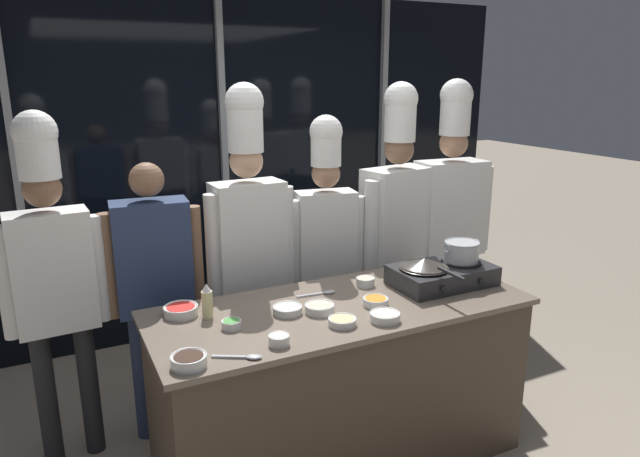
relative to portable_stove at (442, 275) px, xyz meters
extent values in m
plane|color=gray|center=(-0.66, -0.01, -0.98)|extent=(24.00, 24.00, 0.00)
cube|color=black|center=(-0.66, 1.99, 0.37)|extent=(5.20, 0.04, 2.70)
cube|color=gray|center=(-2.13, 1.95, 0.37)|extent=(0.05, 0.05, 2.70)
cube|color=gray|center=(-0.66, 1.95, 0.37)|extent=(0.05, 0.05, 2.70)
cube|color=gray|center=(0.82, 1.95, 0.37)|extent=(0.05, 0.05, 2.70)
cube|color=#4C3D2D|center=(-0.66, -0.01, -0.53)|extent=(1.93, 0.76, 0.89)
cube|color=#756656|center=(-0.66, -0.01, -0.07)|extent=(1.99, 0.80, 0.03)
cube|color=#28282B|center=(0.00, 0.00, 0.00)|extent=(0.57, 0.34, 0.11)
cylinder|color=black|center=(-0.13, 0.00, 0.06)|extent=(0.23, 0.23, 0.01)
cylinder|color=black|center=(-0.13, -0.18, 0.00)|extent=(0.03, 0.01, 0.03)
cylinder|color=black|center=(0.13, 0.00, 0.06)|extent=(0.23, 0.23, 0.01)
cylinder|color=black|center=(0.13, -0.18, 0.00)|extent=(0.03, 0.01, 0.03)
cylinder|color=#38332D|center=(-0.13, 0.00, 0.07)|extent=(0.26, 0.26, 0.01)
cone|color=#38332D|center=(-0.13, 0.00, 0.09)|extent=(0.27, 0.27, 0.05)
cylinder|color=black|center=(-0.13, -0.23, 0.10)|extent=(0.02, 0.21, 0.02)
cylinder|color=#B7BABF|center=(0.13, 0.00, 0.12)|extent=(0.19, 0.19, 0.11)
torus|color=#B7BABF|center=(0.13, 0.00, 0.17)|extent=(0.20, 0.20, 0.01)
torus|color=#B7BABF|center=(0.02, 0.00, 0.15)|extent=(0.01, 0.05, 0.05)
torus|color=#B7BABF|center=(0.24, 0.00, 0.15)|extent=(0.01, 0.05, 0.05)
cylinder|color=beige|center=(-1.32, 0.14, 0.01)|extent=(0.05, 0.05, 0.14)
cone|color=white|center=(-1.32, 0.14, 0.10)|extent=(0.05, 0.05, 0.04)
cylinder|color=white|center=(-0.56, -0.28, -0.04)|extent=(0.15, 0.15, 0.04)
torus|color=white|center=(-0.56, -0.28, -0.02)|extent=(0.15, 0.15, 0.01)
cylinder|color=silver|center=(-0.56, -0.28, -0.03)|extent=(0.12, 0.12, 0.02)
cylinder|color=white|center=(-0.50, -0.09, -0.04)|extent=(0.13, 0.13, 0.04)
torus|color=white|center=(-0.50, -0.09, -0.02)|extent=(0.14, 0.14, 0.01)
cylinder|color=orange|center=(-0.50, -0.09, -0.03)|extent=(0.11, 0.11, 0.02)
cylinder|color=white|center=(-1.52, -0.30, -0.04)|extent=(0.15, 0.15, 0.05)
torus|color=white|center=(-1.52, -0.30, -0.01)|extent=(0.15, 0.15, 0.01)
cylinder|color=#382319|center=(-1.52, -0.30, -0.02)|extent=(0.12, 0.12, 0.02)
cylinder|color=white|center=(-1.25, -0.03, -0.04)|extent=(0.09, 0.09, 0.04)
torus|color=white|center=(-1.25, -0.03, -0.02)|extent=(0.10, 0.10, 0.01)
cylinder|color=#4C9E47|center=(-1.25, -0.03, -0.03)|extent=(0.08, 0.08, 0.02)
cylinder|color=white|center=(-1.12, -0.29, -0.04)|extent=(0.09, 0.09, 0.04)
torus|color=white|center=(-1.12, -0.29, -0.01)|extent=(0.10, 0.10, 0.01)
cylinder|color=silver|center=(-1.12, -0.29, -0.02)|extent=(0.08, 0.08, 0.02)
cylinder|color=white|center=(-0.77, -0.23, -0.04)|extent=(0.14, 0.14, 0.03)
torus|color=white|center=(-0.77, -0.23, -0.03)|extent=(0.14, 0.14, 0.01)
cylinder|color=#E0C689|center=(-0.77, -0.23, -0.03)|extent=(0.11, 0.11, 0.02)
cylinder|color=white|center=(-0.95, 0.02, -0.04)|extent=(0.15, 0.15, 0.04)
torus|color=white|center=(-0.95, 0.02, -0.02)|extent=(0.15, 0.15, 0.01)
cylinder|color=silver|center=(-0.95, 0.02, -0.03)|extent=(0.12, 0.12, 0.02)
cylinder|color=white|center=(-1.43, 0.23, -0.04)|extent=(0.17, 0.17, 0.04)
torus|color=white|center=(-1.43, 0.23, -0.01)|extent=(0.17, 0.17, 0.01)
cylinder|color=red|center=(-1.43, 0.23, -0.02)|extent=(0.14, 0.14, 0.02)
cylinder|color=white|center=(-0.80, -0.04, -0.04)|extent=(0.15, 0.15, 0.04)
torus|color=white|center=(-0.80, -0.04, -0.02)|extent=(0.15, 0.15, 0.01)
cylinder|color=beige|center=(-0.80, -0.04, -0.03)|extent=(0.12, 0.12, 0.02)
cylinder|color=white|center=(-0.40, 0.18, -0.04)|extent=(0.10, 0.10, 0.04)
torus|color=white|center=(-0.40, 0.18, -0.01)|extent=(0.11, 0.11, 0.01)
cylinder|color=beige|center=(-0.40, 0.18, -0.02)|extent=(0.08, 0.08, 0.02)
cube|color=#B2B5BA|center=(-0.75, 0.17, -0.05)|extent=(0.15, 0.03, 0.01)
ellipsoid|color=#B2B5BA|center=(-0.64, 0.16, -0.05)|extent=(0.07, 0.05, 0.02)
cube|color=#B2B5BA|center=(-1.36, -0.30, -0.05)|extent=(0.13, 0.08, 0.01)
ellipsoid|color=#B2B5BA|center=(-1.26, -0.36, -0.05)|extent=(0.08, 0.07, 0.02)
cylinder|color=#232326|center=(-1.87, 0.68, -0.59)|extent=(0.10, 0.10, 0.78)
cylinder|color=#232326|center=(-2.09, 0.67, -0.59)|extent=(0.10, 0.10, 0.78)
cube|color=white|center=(-1.98, 0.67, 0.12)|extent=(0.40, 0.23, 0.63)
cylinder|color=white|center=(-1.76, 0.66, 0.10)|extent=(0.08, 0.08, 0.58)
cylinder|color=white|center=(-2.20, 0.63, 0.10)|extent=(0.08, 0.08, 0.58)
sphere|color=brown|center=(-1.98, 0.67, 0.55)|extent=(0.19, 0.19, 0.19)
cylinder|color=white|center=(-1.98, 0.67, 0.72)|extent=(0.20, 0.20, 0.23)
sphere|color=white|center=(-1.98, 0.67, 0.83)|extent=(0.21, 0.21, 0.21)
cylinder|color=#2D3856|center=(-1.36, 0.67, -0.59)|extent=(0.11, 0.11, 0.78)
cylinder|color=#2D3856|center=(-1.59, 0.69, -0.59)|extent=(0.11, 0.11, 0.78)
cube|color=navy|center=(-1.47, 0.68, 0.12)|extent=(0.42, 0.25, 0.63)
cylinder|color=brown|center=(-1.25, 0.63, 0.10)|extent=(0.08, 0.08, 0.58)
cylinder|color=brown|center=(-1.70, 0.67, 0.10)|extent=(0.08, 0.08, 0.58)
sphere|color=brown|center=(-1.47, 0.68, 0.55)|extent=(0.19, 0.19, 0.19)
cylinder|color=#4C4C51|center=(-0.79, 0.69, -0.57)|extent=(0.11, 0.11, 0.82)
cylinder|color=#4C4C51|center=(-1.02, 0.68, -0.57)|extent=(0.11, 0.11, 0.82)
cube|color=white|center=(-0.91, 0.69, 0.16)|extent=(0.43, 0.24, 0.66)
cylinder|color=white|center=(-0.67, 0.67, 0.15)|extent=(0.08, 0.08, 0.61)
cylinder|color=white|center=(-1.14, 0.64, 0.15)|extent=(0.08, 0.08, 0.61)
sphere|color=tan|center=(-0.91, 0.69, 0.61)|extent=(0.19, 0.19, 0.19)
cylinder|color=white|center=(-0.91, 0.69, 0.81)|extent=(0.20, 0.20, 0.28)
sphere|color=white|center=(-0.91, 0.69, 0.95)|extent=(0.22, 0.22, 0.22)
cylinder|color=#2D3856|center=(-0.28, 0.70, -0.60)|extent=(0.10, 0.10, 0.76)
cylinder|color=#2D3856|center=(-0.48, 0.73, -0.60)|extent=(0.10, 0.10, 0.76)
cube|color=white|center=(-0.38, 0.71, 0.08)|extent=(0.40, 0.25, 0.61)
cylinder|color=white|center=(-0.18, 0.65, 0.07)|extent=(0.07, 0.07, 0.56)
cylinder|color=white|center=(-0.59, 0.72, 0.07)|extent=(0.07, 0.07, 0.56)
sphere|color=#A87A5B|center=(-0.38, 0.71, 0.50)|extent=(0.18, 0.18, 0.18)
cylinder|color=white|center=(-0.38, 0.71, 0.65)|extent=(0.19, 0.19, 0.21)
sphere|color=white|center=(-0.38, 0.71, 0.76)|extent=(0.20, 0.20, 0.20)
cylinder|color=#232326|center=(0.28, 0.73, -0.57)|extent=(0.12, 0.12, 0.82)
cylinder|color=#232326|center=(0.03, 0.68, -0.57)|extent=(0.12, 0.12, 0.82)
cube|color=white|center=(0.15, 0.70, 0.17)|extent=(0.52, 0.33, 0.66)
cylinder|color=white|center=(0.42, 0.71, 0.15)|extent=(0.10, 0.10, 0.61)
cylinder|color=white|center=(-0.10, 0.61, 0.15)|extent=(0.10, 0.10, 0.61)
sphere|color=brown|center=(0.15, 0.70, 0.62)|extent=(0.19, 0.19, 0.19)
cylinder|color=white|center=(0.15, 0.70, 0.81)|extent=(0.20, 0.20, 0.27)
sphere|color=white|center=(0.15, 0.70, 0.95)|extent=(0.22, 0.22, 0.22)
cylinder|color=#2D3856|center=(0.74, 0.70, -0.57)|extent=(0.12, 0.12, 0.83)
cylinder|color=#2D3856|center=(0.48, 0.71, -0.57)|extent=(0.12, 0.12, 0.83)
cube|color=white|center=(0.61, 0.71, 0.18)|extent=(0.49, 0.28, 0.67)
cylinder|color=white|center=(0.87, 0.65, 0.16)|extent=(0.10, 0.10, 0.62)
cylinder|color=white|center=(0.34, 0.69, 0.16)|extent=(0.10, 0.10, 0.62)
sphere|color=#A87A5B|center=(0.61, 0.71, 0.64)|extent=(0.20, 0.20, 0.20)
cylinder|color=white|center=(0.61, 0.71, 0.83)|extent=(0.21, 0.21, 0.27)
sphere|color=white|center=(0.61, 0.71, 0.96)|extent=(0.22, 0.22, 0.22)
camera|label=1|loc=(-1.98, -2.43, 1.10)|focal=32.00mm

